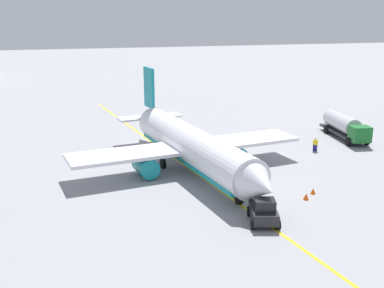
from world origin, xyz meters
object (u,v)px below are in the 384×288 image
Objects in this scene: fuel_tanker at (345,126)px; refueling_worker at (315,145)px; safety_cone_nose at (306,197)px; pushback_tug at (264,211)px; airplane at (190,145)px; safety_cone_wingtip at (313,191)px.

fuel_tanker is 8.61m from refueling_worker.
fuel_tanker is 24.58m from safety_cone_nose.
fuel_tanker is 18.20× the size of safety_cone_nose.
airplane is at bearing -173.85° from pushback_tug.
refueling_worker is (4.45, -7.31, -0.91)m from fuel_tanker.
pushback_tug reaches higher than refueling_worker.
safety_cone_wingtip is (-1.07, 1.39, -0.02)m from safety_cone_nose.
refueling_worker reaches higher than safety_cone_nose.
fuel_tanker is at bearing 105.05° from airplane.
airplane is 2.92× the size of fuel_tanker.
pushback_tug is 2.36× the size of refueling_worker.
airplane is 7.95× the size of pushback_tug.
safety_cone_wingtip is at bearing 121.04° from pushback_tug.
pushback_tug is 22.77m from refueling_worker.
airplane is 25.06m from fuel_tanker.
fuel_tanker is at bearing 133.38° from pushback_tug.
safety_cone_nose is (18.02, -16.67, -1.43)m from fuel_tanker.
fuel_tanker is 22.86m from safety_cone_wingtip.
refueling_worker is 2.83× the size of safety_cone_nose.
refueling_worker is (-16.89, 15.27, -0.19)m from pushback_tug.
safety_cone_wingtip is at bearing 40.46° from airplane.
safety_cone_nose is (13.57, -9.35, -0.52)m from refueling_worker.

